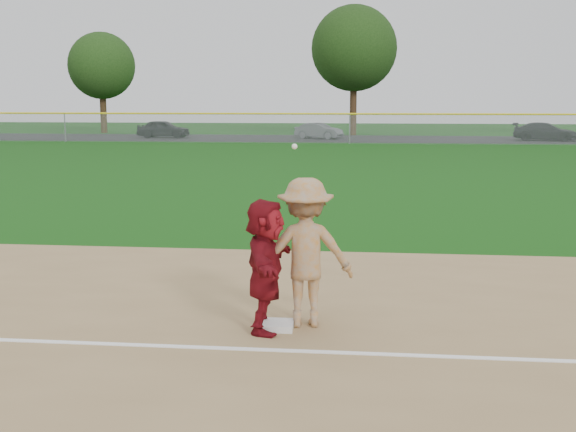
# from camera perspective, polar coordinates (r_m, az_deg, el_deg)

# --- Properties ---
(ground) EXTENTS (160.00, 160.00, 0.00)m
(ground) POSITION_cam_1_polar(r_m,az_deg,el_deg) (9.67, -0.97, -9.07)
(ground) COLOR #11460D
(ground) RESTS_ON ground
(foul_line) EXTENTS (60.00, 0.10, 0.01)m
(foul_line) POSITION_cam_1_polar(r_m,az_deg,el_deg) (8.91, -1.63, -10.53)
(foul_line) COLOR white
(foul_line) RESTS_ON infield_dirt
(parking_asphalt) EXTENTS (120.00, 10.00, 0.01)m
(parking_asphalt) POSITION_cam_1_polar(r_m,az_deg,el_deg) (55.20, 5.03, 6.11)
(parking_asphalt) COLOR black
(parking_asphalt) RESTS_ON ground
(first_base) EXTENTS (0.41, 0.41, 0.09)m
(first_base) POSITION_cam_1_polar(r_m,az_deg,el_deg) (9.68, -0.78, -8.64)
(first_base) COLOR white
(first_base) RESTS_ON infield_dirt
(base_runner) EXTENTS (0.53, 1.63, 1.75)m
(base_runner) POSITION_cam_1_polar(r_m,az_deg,el_deg) (9.40, -1.78, -3.92)
(base_runner) COLOR maroon
(base_runner) RESTS_ON infield_dirt
(car_left) EXTENTS (4.06, 1.69, 1.37)m
(car_left) POSITION_cam_1_polar(r_m,az_deg,el_deg) (57.06, -9.80, 6.81)
(car_left) COLOR black
(car_left) RESTS_ON parking_asphalt
(car_mid) EXTENTS (3.83, 2.55, 1.19)m
(car_mid) POSITION_cam_1_polar(r_m,az_deg,el_deg) (54.80, 2.46, 6.74)
(car_mid) COLOR #5B5D62
(car_mid) RESTS_ON parking_asphalt
(car_right) EXTENTS (4.80, 3.00, 1.30)m
(car_right) POSITION_cam_1_polar(r_m,az_deg,el_deg) (55.47, 19.66, 6.30)
(car_right) COLOR black
(car_right) RESTS_ON parking_asphalt
(first_base_play) EXTENTS (1.39, 0.93, 2.44)m
(first_base_play) POSITION_cam_1_polar(r_m,az_deg,el_deg) (9.61, 1.38, -2.89)
(first_base_play) COLOR gray
(first_base_play) RESTS_ON infield_dirt
(outfield_fence) EXTENTS (110.00, 0.12, 110.00)m
(outfield_fence) POSITION_cam_1_polar(r_m,az_deg,el_deg) (49.13, 4.91, 8.00)
(outfield_fence) COLOR #999EA0
(outfield_fence) RESTS_ON ground
(tree_1) EXTENTS (5.80, 5.80, 8.75)m
(tree_1) POSITION_cam_1_polar(r_m,az_deg,el_deg) (66.33, -14.52, 11.41)
(tree_1) COLOR #352413
(tree_1) RESTS_ON ground
(tree_2) EXTENTS (7.00, 7.00, 10.58)m
(tree_2) POSITION_cam_1_polar(r_m,az_deg,el_deg) (60.74, 5.24, 13.05)
(tree_2) COLOR #372314
(tree_2) RESTS_ON ground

